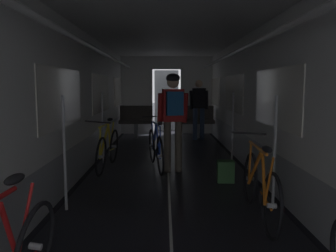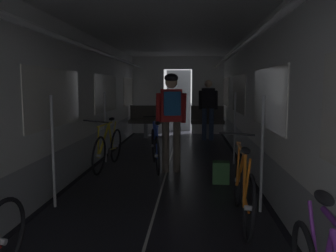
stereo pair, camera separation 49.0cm
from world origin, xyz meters
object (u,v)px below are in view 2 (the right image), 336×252
(bicycle_yellow, at_px, (108,148))
(person_cyclist_aisle, at_px, (171,112))
(bench_seat_far_right, at_px, (207,119))
(person_standing_near_bench, at_px, (208,106))
(bench_seat_far_left, at_px, (146,118))
(bicycle_orange, at_px, (243,188))
(bicycle_blue_in_aisle, at_px, (155,148))
(backpack_on_floor, at_px, (221,172))

(bicycle_yellow, relative_size, person_cyclist_aisle, 0.98)
(bench_seat_far_right, height_order, person_standing_near_bench, person_standing_near_bench)
(bicycle_yellow, xyz_separation_m, person_standing_near_bench, (2.00, 3.49, 0.59))
(bench_seat_far_left, relative_size, bicycle_yellow, 0.58)
(person_standing_near_bench, bearing_deg, person_cyclist_aisle, -102.31)
(bench_seat_far_left, distance_m, bicycle_yellow, 3.88)
(bicycle_yellow, xyz_separation_m, person_cyclist_aisle, (1.19, -0.24, 0.69))
(bench_seat_far_left, distance_m, person_cyclist_aisle, 4.25)
(bicycle_orange, xyz_separation_m, person_cyclist_aisle, (-0.92, 2.19, 0.69))
(bench_seat_far_left, relative_size, person_standing_near_bench, 0.58)
(bicycle_yellow, bearing_deg, bicycle_blue_in_aisle, 1.82)
(bench_seat_far_left, xyz_separation_m, bicycle_blue_in_aisle, (0.68, -3.84, -0.18))
(bench_seat_far_right, bearing_deg, bicycle_orange, -88.97)
(backpack_on_floor, bearing_deg, bicycle_orange, -85.93)
(bench_seat_far_right, distance_m, bicycle_orange, 6.30)
(bicycle_yellow, distance_m, backpack_on_floor, 2.20)
(person_cyclist_aisle, height_order, bicycle_blue_in_aisle, person_cyclist_aisle)
(bench_seat_far_right, relative_size, bicycle_yellow, 0.58)
(person_cyclist_aisle, distance_m, backpack_on_floor, 1.37)
(bicycle_orange, relative_size, bicycle_yellow, 1.00)
(person_cyclist_aisle, height_order, backpack_on_floor, person_cyclist_aisle)
(bicycle_blue_in_aisle, distance_m, person_standing_near_bench, 3.69)
(bicycle_orange, bearing_deg, person_cyclist_aisle, 112.91)
(bench_seat_far_left, distance_m, person_standing_near_bench, 1.89)
(bicycle_yellow, bearing_deg, bicycle_orange, -49.00)
(bicycle_orange, height_order, bicycle_yellow, bicycle_yellow)
(bench_seat_far_right, bearing_deg, bicycle_blue_in_aisle, -106.27)
(bicycle_orange, bearing_deg, bench_seat_far_right, 91.03)
(person_cyclist_aisle, height_order, person_standing_near_bench, person_cyclist_aisle)
(bicycle_orange, height_order, bicycle_blue_in_aisle, bicycle_orange)
(bicycle_orange, relative_size, bicycle_blue_in_aisle, 1.01)
(bicycle_blue_in_aisle, bearing_deg, bicycle_orange, -63.32)
(bicycle_orange, height_order, person_cyclist_aisle, person_cyclist_aisle)
(bench_seat_far_left, height_order, person_standing_near_bench, person_standing_near_bench)
(bench_seat_far_right, xyz_separation_m, person_standing_near_bench, (0.00, -0.38, 0.41))
(bench_seat_far_left, bearing_deg, bicycle_blue_in_aisle, -79.96)
(bench_seat_far_left, relative_size, person_cyclist_aisle, 0.57)
(bench_seat_far_left, relative_size, bench_seat_far_right, 1.00)
(backpack_on_floor, bearing_deg, bench_seat_far_left, 110.79)
(bicycle_yellow, bearing_deg, bench_seat_far_left, 87.09)
(bench_seat_far_right, height_order, bicycle_orange, bench_seat_far_right)
(person_cyclist_aisle, distance_m, bicycle_blue_in_aisle, 0.80)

